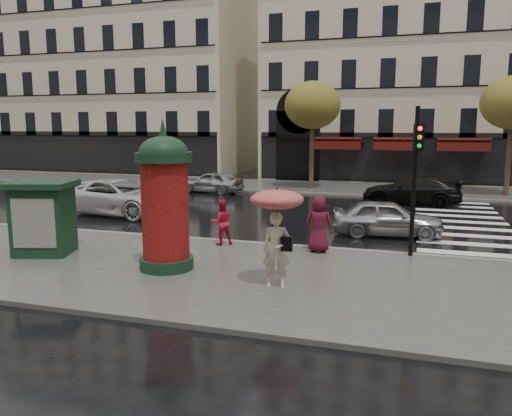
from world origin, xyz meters
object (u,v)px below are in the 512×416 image
(woman_red, at_px, (222,222))
(woman_umbrella, at_px, (277,221))
(car_far_silver, at_px, (212,182))
(newsstand, at_px, (43,217))
(car_white, at_px, (118,197))
(car_black, at_px, (412,190))
(morris_column, at_px, (165,198))
(man_burgundy, at_px, (319,224))
(traffic_light, at_px, (416,167))
(car_silver, at_px, (387,218))

(woman_red, bearing_deg, woman_umbrella, 91.92)
(car_far_silver, bearing_deg, newsstand, 9.16)
(woman_red, relative_size, newsstand, 0.67)
(car_white, distance_m, car_black, 14.46)
(morris_column, xyz_separation_m, car_far_silver, (-5.10, 15.63, -1.40))
(morris_column, height_order, newsstand, morris_column)
(car_far_silver, bearing_deg, man_burgundy, 40.66)
(traffic_light, bearing_deg, car_silver, 105.15)
(man_burgundy, bearing_deg, car_white, -28.07)
(car_black, relative_size, car_far_silver, 1.28)
(car_white, bearing_deg, woman_umbrella, -126.64)
(man_burgundy, relative_size, newsstand, 0.79)
(car_silver, bearing_deg, car_black, -11.71)
(woman_umbrella, distance_m, car_white, 12.56)
(man_burgundy, height_order, newsstand, newsstand)
(traffic_light, height_order, car_far_silver, traffic_light)
(woman_red, relative_size, car_silver, 0.38)
(newsstand, height_order, car_white, newsstand)
(traffic_light, bearing_deg, man_burgundy, -174.07)
(traffic_light, bearing_deg, morris_column, -152.46)
(woman_umbrella, distance_m, woman_red, 4.72)
(morris_column, height_order, car_silver, morris_column)
(car_silver, distance_m, car_white, 11.80)
(car_black, bearing_deg, car_silver, -4.55)
(woman_umbrella, xyz_separation_m, car_black, (3.04, 15.27, -1.02))
(newsstand, xyz_separation_m, car_far_silver, (-0.85, 15.30, -0.60))
(car_silver, bearing_deg, morris_column, 133.86)
(newsstand, height_order, car_black, newsstand)
(car_silver, relative_size, car_far_silver, 1.02)
(woman_umbrella, height_order, car_white, woman_umbrella)
(woman_red, height_order, traffic_light, traffic_light)
(woman_umbrella, relative_size, man_burgundy, 1.40)
(traffic_light, height_order, car_silver, traffic_light)
(man_burgundy, distance_m, morris_column, 4.83)
(car_black, bearing_deg, traffic_light, 1.42)
(newsstand, bearing_deg, car_silver, 32.38)
(newsstand, bearing_deg, car_black, 53.57)
(woman_umbrella, height_order, car_silver, woman_umbrella)
(man_burgundy, relative_size, car_white, 0.30)
(newsstand, xyz_separation_m, car_white, (-2.02, 7.15, -0.45))
(woman_red, xyz_separation_m, morris_column, (-0.43, -3.03, 1.19))
(man_burgundy, relative_size, car_far_silver, 0.45)
(morris_column, xyz_separation_m, traffic_light, (6.35, 3.31, 0.73))
(man_burgundy, bearing_deg, car_black, -106.90)
(woman_red, relative_size, car_far_silver, 0.39)
(woman_umbrella, relative_size, morris_column, 0.60)
(woman_umbrella, xyz_separation_m, woman_red, (-2.83, 3.67, -0.86))
(woman_umbrella, bearing_deg, man_burgundy, 84.47)
(woman_red, relative_size, man_burgundy, 0.85)
(car_silver, distance_m, car_far_silver, 13.98)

